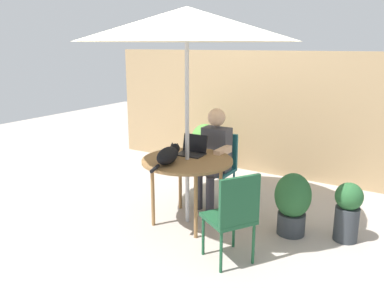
{
  "coord_description": "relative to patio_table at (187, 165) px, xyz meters",
  "views": [
    {
      "loc": [
        2.18,
        -3.46,
        1.97
      ],
      "look_at": [
        0.0,
        0.1,
        0.89
      ],
      "focal_mm": 36.47,
      "sensor_mm": 36.0,
      "label": 1
    }
  ],
  "objects": [
    {
      "name": "ground_plane",
      "position": [
        0.0,
        0.0,
        -0.68
      ],
      "size": [
        14.0,
        14.0,
        0.0
      ],
      "primitive_type": "plane",
      "color": "#ADA399"
    },
    {
      "name": "fence_back",
      "position": [
        0.0,
        2.14,
        0.26
      ],
      "size": [
        5.31,
        0.08,
        1.88
      ],
      "primitive_type": "cube",
      "color": "tan",
      "rests_on": "ground"
    },
    {
      "name": "patio_table",
      "position": [
        0.0,
        0.0,
        0.0
      ],
      "size": [
        1.0,
        1.0,
        0.74
      ],
      "color": "olive",
      "rests_on": "ground"
    },
    {
      "name": "patio_umbrella",
      "position": [
        0.0,
        0.0,
        1.48
      ],
      "size": [
        2.28,
        2.28,
        2.33
      ],
      "color": "#B7B7BC",
      "rests_on": "ground"
    },
    {
      "name": "chair_occupied",
      "position": [
        0.0,
        0.77,
        -0.17
      ],
      "size": [
        0.4,
        0.4,
        0.87
      ],
      "color": "#1E606B",
      "rests_on": "ground"
    },
    {
      "name": "chair_empty",
      "position": [
        0.82,
        -0.52,
        -0.17
      ],
      "size": [
        0.55,
        0.55,
        0.87
      ],
      "color": "#194C2D",
      "rests_on": "ground"
    },
    {
      "name": "person_seated",
      "position": [
        0.0,
        0.61,
        -0.0
      ],
      "size": [
        0.48,
        0.48,
        1.21
      ],
      "color": "#3F3F47",
      "rests_on": "ground"
    },
    {
      "name": "laptop",
      "position": [
        -0.06,
        0.22,
        0.13
      ],
      "size": [
        0.31,
        0.27,
        0.21
      ],
      "color": "black",
      "rests_on": "patio_table"
    },
    {
      "name": "cat",
      "position": [
        -0.1,
        -0.21,
        0.15
      ],
      "size": [
        0.28,
        0.65,
        0.17
      ],
      "color": "black",
      "rests_on": "patio_table"
    },
    {
      "name": "potted_plant_near_fence",
      "position": [
        1.1,
        0.33,
        -0.32
      ],
      "size": [
        0.38,
        0.38,
        0.67
      ],
      "color": "#33383D",
      "rests_on": "ground"
    },
    {
      "name": "potted_plant_by_chair",
      "position": [
        1.62,
        0.49,
        -0.35
      ],
      "size": [
        0.28,
        0.28,
        0.62
      ],
      "color": "#33383D",
      "rests_on": "ground"
    },
    {
      "name": "potted_plant_corner",
      "position": [
        -0.73,
        1.69,
        -0.24
      ],
      "size": [
        0.43,
        0.43,
        0.77
      ],
      "color": "#9E5138",
      "rests_on": "ground"
    }
  ]
}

